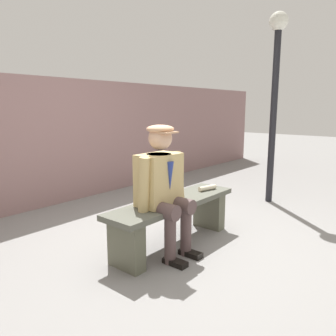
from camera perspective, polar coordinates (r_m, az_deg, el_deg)
The scene contains 6 objects.
ground_plane at distance 3.60m, azimuth 0.96°, elevation -13.07°, with size 30.00×30.00×0.00m, color gray.
bench at distance 3.48m, azimuth 0.98°, elevation -8.02°, with size 1.65×0.43×0.49m.
seated_man at distance 3.18m, azimuth -0.85°, elevation -2.69°, with size 0.61×0.56×1.28m.
rolled_magazine at distance 3.84m, azimuth 6.82°, elevation -3.44°, with size 0.06×0.06×0.24m, color beige.
stadium_wall at distance 5.18m, azimuth -20.12°, elevation 4.24°, with size 12.00×0.24×1.87m, color gray.
lamp_post at distance 5.21m, azimuth 18.11°, elevation 14.66°, with size 0.27×0.27×2.77m.
Camera 1 is at (2.57, 2.08, 1.44)m, focal length 35.23 mm.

